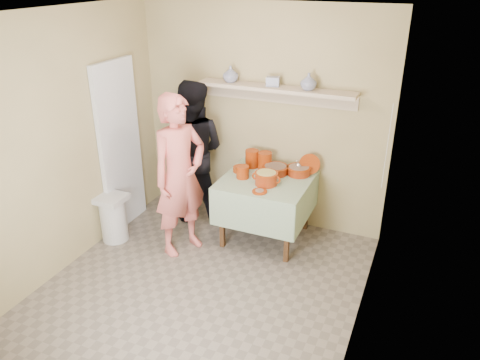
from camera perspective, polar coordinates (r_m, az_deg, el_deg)
The scene contains 22 objects.
ground at distance 4.73m, azimuth -5.40°, elevation -13.80°, with size 3.50×3.50×0.00m, color #6F6357.
tile_panel at distance 5.65m, azimuth -14.40°, elevation 3.93°, with size 0.06×0.70×2.00m, color silver.
plate_stack_a at distance 5.50m, azimuth 1.46°, elevation 2.62°, with size 0.16×0.16×0.21m, color maroon.
plate_stack_b at distance 5.46m, azimuth 3.03°, elevation 2.39°, with size 0.17×0.17×0.20m, color maroon.
bowl_stack at distance 5.22m, azimuth 0.32°, elevation 0.98°, with size 0.14×0.14×0.14m, color maroon.
empty_bowl at distance 5.40m, azimuth 0.14°, elevation 1.34°, with size 0.19×0.19×0.06m, color maroon.
propped_lid at distance 5.36m, azimuth 8.47°, elevation 1.92°, with size 0.24×0.24×0.02m, color maroon.
vase_right at distance 5.12m, azimuth 8.36°, elevation 11.79°, with size 0.17×0.17×0.18m, color navy.
vase_left at distance 5.42m, azimuth -1.15°, elevation 12.79°, with size 0.18×0.18×0.18m, color navy.
ceramic_box at distance 5.26m, azimuth 4.03°, elevation 11.89°, with size 0.14×0.10×0.10m, color navy.
person_cook at distance 5.01m, azimuth -7.33°, elevation 0.48°, with size 0.65×0.43×1.79m, color #D4615B.
person_helper at distance 5.69m, azimuth -5.92°, elevation 3.42°, with size 0.85×0.66×1.75m, color black.
room_shell at distance 3.93m, azimuth -6.33°, elevation 4.89°, with size 3.04×3.54×2.62m.
serving_table at distance 5.29m, azimuth 3.25°, elevation -1.00°, with size 0.97×0.97×0.76m.
cazuela_meat_a at distance 5.34m, azimuth 4.33°, elevation 1.35°, with size 0.30×0.30×0.10m.
cazuela_meat_b at distance 5.35m, azimuth 7.19°, elevation 1.23°, with size 0.28×0.28×0.10m.
ladle at distance 5.34m, azimuth 7.16°, elevation 1.79°, with size 0.08×0.26×0.19m.
cazuela_rice at distance 5.06m, azimuth 3.21°, elevation 0.33°, with size 0.33×0.25×0.14m.
front_plate at distance 4.92m, azimuth 2.40°, elevation -1.39°, with size 0.16×0.16×0.03m.
wall_shelf at distance 5.29m, azimuth 4.42°, elevation 10.86°, with size 1.80×0.25×0.21m.
trash_bin at distance 5.60m, azimuth -15.18°, elevation -4.46°, with size 0.32×0.32×0.56m.
electrical_cord at distance 5.00m, azimuth 17.50°, elevation 3.86°, with size 0.01×0.05×0.90m.
Camera 1 is at (1.84, -3.21, 2.94)m, focal length 35.00 mm.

